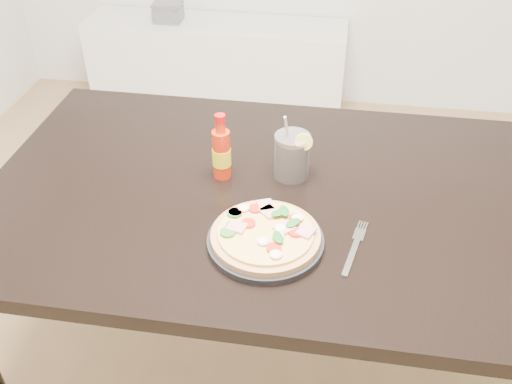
# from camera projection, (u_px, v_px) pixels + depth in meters

# --- Properties ---
(dining_table) EXTENTS (1.40, 0.90, 0.75)m
(dining_table) POSITION_uv_depth(u_px,v_px,m) (263.00, 215.00, 1.48)
(dining_table) COLOR black
(dining_table) RESTS_ON ground
(plate) EXTENTS (0.26, 0.26, 0.02)m
(plate) POSITION_uv_depth(u_px,v_px,m) (265.00, 241.00, 1.26)
(plate) COLOR black
(plate) RESTS_ON dining_table
(pizza) EXTENTS (0.24, 0.24, 0.03)m
(pizza) POSITION_uv_depth(u_px,v_px,m) (266.00, 234.00, 1.25)
(pizza) COLOR tan
(pizza) RESTS_ON plate
(hot_sauce_bottle) EXTENTS (0.06, 0.06, 0.18)m
(hot_sauce_bottle) POSITION_uv_depth(u_px,v_px,m) (222.00, 153.00, 1.43)
(hot_sauce_bottle) COLOR red
(hot_sauce_bottle) RESTS_ON dining_table
(cola_cup) EXTENTS (0.10, 0.09, 0.18)m
(cola_cup) POSITION_uv_depth(u_px,v_px,m) (292.00, 157.00, 1.45)
(cola_cup) COLOR black
(cola_cup) RESTS_ON dining_table
(fork) EXTENTS (0.06, 0.19, 0.00)m
(fork) POSITION_uv_depth(u_px,v_px,m) (355.00, 246.00, 1.26)
(fork) COLOR silver
(fork) RESTS_ON dining_table
(media_console) EXTENTS (1.40, 0.34, 0.50)m
(media_console) POSITION_uv_depth(u_px,v_px,m) (217.00, 66.00, 3.18)
(media_console) COLOR white
(media_console) RESTS_ON ground
(cd_stack) EXTENTS (0.14, 0.12, 0.10)m
(cd_stack) POSITION_uv_depth(u_px,v_px,m) (168.00, 12.00, 3.01)
(cd_stack) COLOR slate
(cd_stack) RESTS_ON media_console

